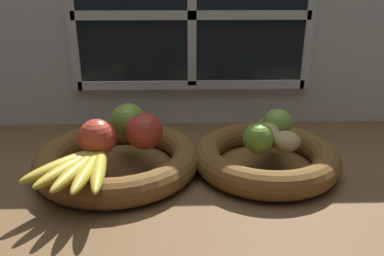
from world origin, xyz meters
TOP-DOWN VIEW (x-y plane):
  - ground_plane at (0.00, 0.00)cm, footprint 140.00×90.00cm
  - back_wall at (0.00, 29.77)cm, footprint 140.00×4.60cm
  - fruit_bowl_left at (-17.17, -1.34)cm, footprint 35.86×35.86cm
  - fruit_bowl_right at (15.36, -1.34)cm, footprint 32.23×32.23cm
  - apple_green_back at (-15.14, 3.66)cm, footprint 7.96×7.96cm
  - apple_red_right at (-10.92, -2.58)cm, footprint 7.78×7.78cm
  - apple_red_front at (-20.20, -5.68)cm, footprint 7.70×7.70cm
  - banana_bunch_front at (-21.83, -13.74)cm, footprint 15.98×18.90cm
  - potato_small at (18.77, -4.76)cm, footprint 7.57×7.84cm
  - potato_back at (17.49, 3.35)cm, footprint 8.35×8.53cm
  - potato_large at (15.36, -1.34)cm, footprint 7.51×9.02cm
  - lime_near at (12.60, -5.48)cm, footprint 6.39×6.39cm
  - lime_far at (18.57, 2.79)cm, footprint 6.66×6.66cm
  - chili_pepper at (15.52, -1.89)cm, footprint 9.80×7.24cm

SIDE VIEW (x-z plane):
  - ground_plane at x=0.00cm, z-range -3.00..0.00cm
  - fruit_bowl_left at x=-17.17cm, z-range -0.18..5.79cm
  - fruit_bowl_right at x=15.36cm, z-range -0.17..5.80cm
  - chili_pepper at x=15.52cm, z-range 5.98..8.23cm
  - banana_bunch_front at x=-21.83cm, z-range 5.98..8.60cm
  - potato_back at x=17.49cm, z-range 5.98..10.17cm
  - potato_small at x=18.77cm, z-range 5.98..10.20cm
  - potato_large at x=15.36cm, z-range 5.98..10.62cm
  - lime_near at x=12.60cm, z-range 5.98..12.36cm
  - lime_far at x=18.57cm, z-range 5.98..12.63cm
  - apple_red_front at x=-20.20cm, z-range 5.98..13.67cm
  - apple_red_right at x=-10.92cm, z-range 5.98..13.76cm
  - apple_green_back at x=-15.14cm, z-range 5.98..13.94cm
  - back_wall at x=0.00cm, z-range 0.38..55.38cm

